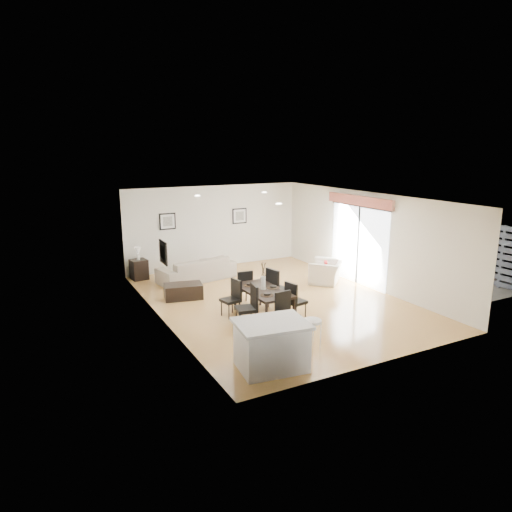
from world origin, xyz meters
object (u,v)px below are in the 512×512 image
dining_chair_wnear (250,304)px  side_table (139,269)px  coffee_table (183,291)px  kitchen_island (271,345)px  dining_chair_wfar (233,296)px  bar_stool (312,325)px  dining_chair_enear (294,298)px  dining_table (263,292)px  dining_chair_efar (276,286)px  dining_chair_foot (244,285)px  armchair (326,272)px  sofa (197,269)px  dining_chair_head (285,310)px

dining_chair_wnear → side_table: dining_chair_wnear is taller
coffee_table → kitchen_island: size_ratio=0.71×
dining_chair_wnear → dining_chair_wfar: dining_chair_wnear is taller
bar_stool → dining_chair_wnear: bearing=100.7°
dining_chair_enear → kitchen_island: dining_chair_enear is taller
dining_table → dining_chair_wnear: bearing=-144.5°
dining_chair_efar → dining_chair_foot: size_ratio=1.14×
bar_stool → armchair: bearing=50.8°
side_table → armchair: bearing=-31.2°
dining_table → side_table: (-1.81, 4.54, -0.31)m
dining_chair_wfar → side_table: 4.31m
sofa → side_table: size_ratio=3.85×
armchair → dining_chair_head: 4.01m
dining_chair_foot → kitchen_island: size_ratio=0.65×
dining_chair_wnear → dining_chair_wfar: bearing=-169.0°
dining_chair_efar → dining_chair_head: dining_chair_efar is taller
sofa → kitchen_island: bearing=71.4°
sofa → dining_chair_enear: dining_chair_enear is taller
dining_chair_wfar → dining_chair_head: 1.55m
coffee_table → kitchen_island: 4.51m
dining_chair_wfar → side_table: dining_chair_wfar is taller
armchair → dining_chair_foot: (-3.01, -0.61, 0.17)m
dining_chair_wnear → kitchen_island: (-0.52, -1.89, -0.10)m
dining_table → dining_chair_enear: 0.73m
dining_chair_head → dining_chair_wfar: bearing=105.8°
kitchen_island → dining_chair_head: bearing=57.7°
dining_chair_wnear → coffee_table: size_ratio=1.00×
kitchen_island → dining_chair_wnear: bearing=82.1°
dining_chair_efar → kitchen_island: dining_chair_efar is taller
dining_chair_wnear → bar_stool: 1.93m
dining_chair_wnear → coffee_table: bearing=-155.7°
dining_chair_wfar → bar_stool: (0.37, -2.74, 0.17)m
kitchen_island → bar_stool: (0.88, 0.00, 0.21)m
side_table → kitchen_island: kitchen_island is taller
sofa → dining_chair_efar: 3.37m
side_table → bar_stool: bar_stool is taller
armchair → side_table: armchair is taller
armchair → dining_chair_efar: size_ratio=0.99×
dining_chair_efar → coffee_table: bearing=34.0°
armchair → dining_chair_wfar: size_ratio=1.15×
dining_table → side_table: size_ratio=2.71×
armchair → coffee_table: armchair is taller
dining_chair_enear → bar_stool: size_ratio=1.15×
dining_chair_head → dining_chair_foot: bearing=84.0°
side_table → coffee_table: bearing=-75.8°
side_table → bar_stool: (1.60, -6.86, 0.36)m
dining_chair_efar → dining_chair_foot: (-0.57, 0.62, -0.07)m
dining_chair_wnear → dining_chair_efar: bearing=136.1°
armchair → dining_chair_enear: size_ratio=1.14×
armchair → kitchen_island: bearing=0.6°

